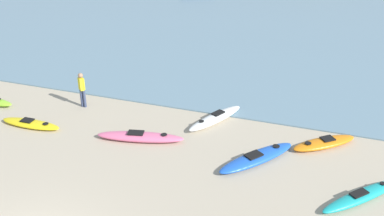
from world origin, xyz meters
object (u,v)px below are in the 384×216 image
Objects in this scene: kayak_on_sand_0 at (215,118)px; kayak_on_sand_5 at (257,158)px; kayak_on_sand_4 at (362,196)px; person_near_waterline at (82,88)px; kayak_on_sand_1 at (324,143)px; kayak_on_sand_3 at (31,124)px; kayak_on_sand_6 at (140,137)px.

kayak_on_sand_0 reaches higher than kayak_on_sand_5.
kayak_on_sand_0 is at bearing 149.07° from kayak_on_sand_4.
kayak_on_sand_4 is at bearing -13.92° from person_near_waterline.
kayak_on_sand_3 is (-12.03, -2.43, -0.03)m from kayak_on_sand_1.
kayak_on_sand_1 is at bearing 11.43° from kayak_on_sand_3.
kayak_on_sand_4 is 3.90m from kayak_on_sand_5.
kayak_on_sand_0 is 6.31m from person_near_waterline.
kayak_on_sand_6 is at bearing -27.19° from person_near_waterline.
kayak_on_sand_6 is at bearing 5.32° from kayak_on_sand_3.
kayak_on_sand_1 is at bearing 15.57° from kayak_on_sand_6.
kayak_on_sand_1 is 0.88× the size of kayak_on_sand_4.
kayak_on_sand_0 is at bearing 172.78° from kayak_on_sand_1.
kayak_on_sand_1 is at bearing 0.04° from person_near_waterline.
kayak_on_sand_0 is 0.87× the size of kayak_on_sand_6.
person_near_waterline is (-12.33, 3.06, 0.82)m from kayak_on_sand_4.
kayak_on_sand_5 is at bearing -139.61° from kayak_on_sand_1.
kayak_on_sand_5 is (2.37, -2.54, -0.01)m from kayak_on_sand_0.
kayak_on_sand_6 reaches higher than kayak_on_sand_4.
kayak_on_sand_4 is at bearing -64.79° from kayak_on_sand_1.
kayak_on_sand_0 reaches higher than kayak_on_sand_1.
kayak_on_sand_4 is at bearing -7.32° from kayak_on_sand_6.
kayak_on_sand_6 is (-8.51, 1.09, 0.02)m from kayak_on_sand_4.
kayak_on_sand_1 is 12.27m from kayak_on_sand_3.
kayak_on_sand_6 is (-4.78, -0.02, 0.00)m from kayak_on_sand_5.
kayak_on_sand_5 is (-2.29, -1.95, 0.01)m from kayak_on_sand_1.
person_near_waterline is at bearing -174.53° from kayak_on_sand_0.
person_near_waterline is at bearing 152.81° from kayak_on_sand_6.
kayak_on_sand_5 reaches higher than kayak_on_sand_1.
kayak_on_sand_0 is at bearing 133.02° from kayak_on_sand_5.
kayak_on_sand_1 is 3.01m from kayak_on_sand_5.
kayak_on_sand_1 is 0.80× the size of kayak_on_sand_5.
kayak_on_sand_1 is (4.66, -0.59, -0.02)m from kayak_on_sand_0.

